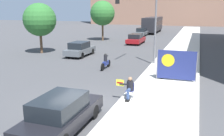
{
  "coord_description": "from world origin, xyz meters",
  "views": [
    {
      "loc": [
        5.29,
        -10.72,
        4.83
      ],
      "look_at": [
        0.68,
        2.68,
        1.46
      ],
      "focal_mm": 40.0,
      "sensor_mm": 36.0,
      "label": 1
    }
  ],
  "objects_px": {
    "protest_banner": "(176,65)",
    "street_tree_midblock": "(102,13)",
    "pedestrian_behind": "(162,65)",
    "car_on_road_nearest": "(80,49)",
    "traffic_light_pole": "(141,14)",
    "motorcycle_on_road": "(106,62)",
    "car_on_road_midblock": "(136,39)",
    "parked_car_curbside": "(61,113)",
    "city_bus_on_road": "(153,24)",
    "car_on_road_distant": "(142,32)",
    "seated_protester": "(129,87)",
    "street_tree_near_curb": "(40,20)"
  },
  "relations": [
    {
      "from": "protest_banner",
      "to": "street_tree_midblock",
      "type": "xyz_separation_m",
      "value": [
        -12.82,
        19.74,
        2.96
      ]
    },
    {
      "from": "pedestrian_behind",
      "to": "car_on_road_nearest",
      "type": "height_order",
      "value": "pedestrian_behind"
    },
    {
      "from": "traffic_light_pole",
      "to": "motorcycle_on_road",
      "type": "bearing_deg",
      "value": -127.06
    },
    {
      "from": "car_on_road_midblock",
      "to": "car_on_road_nearest",
      "type": "bearing_deg",
      "value": -106.91
    },
    {
      "from": "parked_car_curbside",
      "to": "city_bus_on_road",
      "type": "xyz_separation_m",
      "value": [
        -4.0,
        43.62,
        1.08
      ]
    },
    {
      "from": "car_on_road_nearest",
      "to": "city_bus_on_road",
      "type": "height_order",
      "value": "city_bus_on_road"
    },
    {
      "from": "car_on_road_nearest",
      "to": "city_bus_on_road",
      "type": "relative_size",
      "value": 0.4
    },
    {
      "from": "pedestrian_behind",
      "to": "car_on_road_distant",
      "type": "height_order",
      "value": "pedestrian_behind"
    },
    {
      "from": "pedestrian_behind",
      "to": "traffic_light_pole",
      "type": "relative_size",
      "value": 0.29
    },
    {
      "from": "pedestrian_behind",
      "to": "car_on_road_nearest",
      "type": "distance_m",
      "value": 11.35
    },
    {
      "from": "parked_car_curbside",
      "to": "traffic_light_pole",
      "type": "bearing_deg",
      "value": 89.15
    },
    {
      "from": "city_bus_on_road",
      "to": "street_tree_midblock",
      "type": "distance_m",
      "value": 16.44
    },
    {
      "from": "traffic_light_pole",
      "to": "car_on_road_nearest",
      "type": "distance_m",
      "value": 7.86
    },
    {
      "from": "seated_protester",
      "to": "protest_banner",
      "type": "height_order",
      "value": "protest_banner"
    },
    {
      "from": "traffic_light_pole",
      "to": "car_on_road_midblock",
      "type": "distance_m",
      "value": 13.49
    },
    {
      "from": "traffic_light_pole",
      "to": "city_bus_on_road",
      "type": "relative_size",
      "value": 0.6
    },
    {
      "from": "parked_car_curbside",
      "to": "seated_protester",
      "type": "bearing_deg",
      "value": 66.7
    },
    {
      "from": "street_tree_midblock",
      "to": "car_on_road_nearest",
      "type": "bearing_deg",
      "value": -79.28
    },
    {
      "from": "traffic_light_pole",
      "to": "street_tree_near_curb",
      "type": "xyz_separation_m",
      "value": [
        -11.61,
        1.72,
        -0.72
      ]
    },
    {
      "from": "protest_banner",
      "to": "street_tree_near_curb",
      "type": "bearing_deg",
      "value": 155.6
    },
    {
      "from": "street_tree_near_curb",
      "to": "street_tree_midblock",
      "type": "xyz_separation_m",
      "value": [
        2.35,
        12.86,
        0.5
      ]
    },
    {
      "from": "street_tree_midblock",
      "to": "pedestrian_behind",
      "type": "bearing_deg",
      "value": -58.6
    },
    {
      "from": "traffic_light_pole",
      "to": "parked_car_curbside",
      "type": "distance_m",
      "value": 14.05
    },
    {
      "from": "car_on_road_midblock",
      "to": "street_tree_near_curb",
      "type": "xyz_separation_m",
      "value": [
        -8.16,
        -10.79,
        2.96
      ]
    },
    {
      "from": "traffic_light_pole",
      "to": "protest_banner",
      "type": "bearing_deg",
      "value": -55.42
    },
    {
      "from": "seated_protester",
      "to": "car_on_road_nearest",
      "type": "xyz_separation_m",
      "value": [
        -8.33,
        11.06,
        -0.04
      ]
    },
    {
      "from": "street_tree_near_curb",
      "to": "car_on_road_nearest",
      "type": "bearing_deg",
      "value": -2.28
    },
    {
      "from": "protest_banner",
      "to": "car_on_road_distant",
      "type": "distance_m",
      "value": 29.45
    },
    {
      "from": "parked_car_curbside",
      "to": "motorcycle_on_road",
      "type": "height_order",
      "value": "parked_car_curbside"
    },
    {
      "from": "seated_protester",
      "to": "motorcycle_on_road",
      "type": "distance_m",
      "value": 7.58
    },
    {
      "from": "traffic_light_pole",
      "to": "street_tree_near_curb",
      "type": "bearing_deg",
      "value": 171.57
    },
    {
      "from": "seated_protester",
      "to": "city_bus_on_road",
      "type": "relative_size",
      "value": 0.11
    },
    {
      "from": "car_on_road_distant",
      "to": "motorcycle_on_road",
      "type": "xyz_separation_m",
      "value": [
        2.7,
        -25.99,
        -0.19
      ]
    },
    {
      "from": "car_on_road_midblock",
      "to": "street_tree_near_curb",
      "type": "height_order",
      "value": "street_tree_near_curb"
    },
    {
      "from": "car_on_road_nearest",
      "to": "street_tree_midblock",
      "type": "height_order",
      "value": "street_tree_midblock"
    },
    {
      "from": "parked_car_curbside",
      "to": "car_on_road_distant",
      "type": "relative_size",
      "value": 1.04
    },
    {
      "from": "car_on_road_nearest",
      "to": "parked_car_curbside",
      "type": "bearing_deg",
      "value": -66.42
    },
    {
      "from": "seated_protester",
      "to": "car_on_road_nearest",
      "type": "distance_m",
      "value": 13.84
    },
    {
      "from": "parked_car_curbside",
      "to": "car_on_road_distant",
      "type": "height_order",
      "value": "car_on_road_distant"
    },
    {
      "from": "pedestrian_behind",
      "to": "protest_banner",
      "type": "xyz_separation_m",
      "value": [
        0.96,
        -0.32,
        0.15
      ]
    },
    {
      "from": "car_on_road_midblock",
      "to": "pedestrian_behind",
      "type": "bearing_deg",
      "value": -70.79
    },
    {
      "from": "pedestrian_behind",
      "to": "street_tree_midblock",
      "type": "relative_size",
      "value": 0.3
    },
    {
      "from": "pedestrian_behind",
      "to": "car_on_road_midblock",
      "type": "bearing_deg",
      "value": 144.63
    },
    {
      "from": "traffic_light_pole",
      "to": "car_on_road_nearest",
      "type": "bearing_deg",
      "value": 167.32
    },
    {
      "from": "seated_protester",
      "to": "car_on_road_distant",
      "type": "distance_m",
      "value": 33.2
    },
    {
      "from": "car_on_road_nearest",
      "to": "car_on_road_distant",
      "type": "height_order",
      "value": "car_on_road_nearest"
    },
    {
      "from": "seated_protester",
      "to": "traffic_light_pole",
      "type": "height_order",
      "value": "traffic_light_pole"
    },
    {
      "from": "protest_banner",
      "to": "car_on_road_midblock",
      "type": "bearing_deg",
      "value": 111.62
    },
    {
      "from": "car_on_road_nearest",
      "to": "city_bus_on_road",
      "type": "bearing_deg",
      "value": 84.82
    },
    {
      "from": "street_tree_midblock",
      "to": "seated_protester",
      "type": "bearing_deg",
      "value": -65.88
    }
  ]
}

